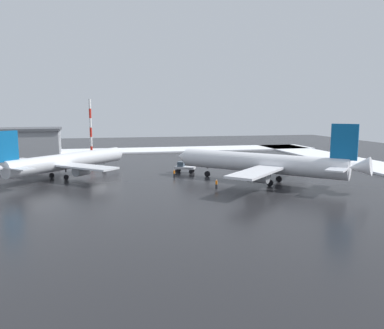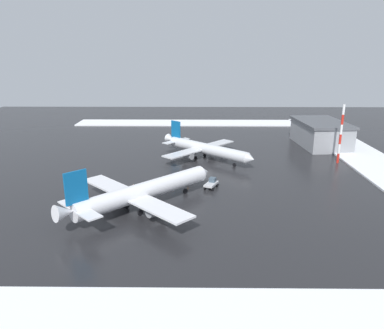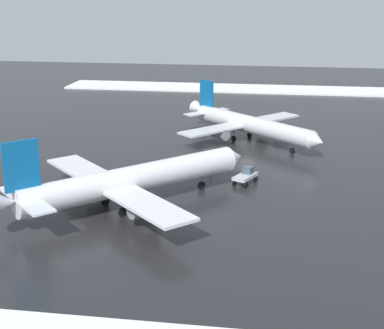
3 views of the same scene
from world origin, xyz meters
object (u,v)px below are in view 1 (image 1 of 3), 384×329
airplane_distant_tail (66,161)px  cargo_hangar (18,142)px  pushback_tug (184,167)px  airplane_foreground_jet (263,163)px  ground_crew_near_tug (174,173)px  antenna_mast (91,128)px  ground_crew_by_nose_gear (216,184)px

airplane_distant_tail → cargo_hangar: (18.33, -41.27, 0.98)m
pushback_tug → airplane_distant_tail: bearing=26.7°
airplane_foreground_jet → pushback_tug: (12.80, -15.35, -2.61)m
ground_crew_near_tug → antenna_mast: antenna_mast is taller
ground_crew_near_tug → ground_crew_by_nose_gear: (-5.52, 13.06, 0.00)m
airplane_distant_tail → antenna_mast: (-3.31, -39.95, 5.35)m
airplane_foreground_jet → antenna_mast: antenna_mast is taller
pushback_tug → ground_crew_by_nose_gear: pushback_tug is taller
ground_crew_near_tug → antenna_mast: size_ratio=0.10×
airplane_distant_tail → cargo_hangar: size_ratio=1.09×
antenna_mast → pushback_tug: bearing=119.5°
pushback_tug → cargo_hangar: 59.56m
pushback_tug → cargo_hangar: cargo_hangar is taller
airplane_foreground_jet → ground_crew_near_tug: 18.84m
cargo_hangar → ground_crew_near_tug: bearing=127.1°
antenna_mast → ground_crew_near_tug: bearing=112.8°
airplane_foreground_jet → antenna_mast: 64.77m
antenna_mast → cargo_hangar: (21.64, -1.32, -4.37)m
pushback_tug → antenna_mast: size_ratio=0.29×
airplane_foreground_jet → cargo_hangar: (56.54, -55.66, 0.54)m
airplane_foreground_jet → pushback_tug: 20.16m
pushback_tug → antenna_mast: (22.10, -38.99, 7.53)m
airplane_distant_tail → pushback_tug: bearing=-45.5°
ground_crew_near_tug → antenna_mast: (18.87, -44.88, 7.85)m
ground_crew_near_tug → ground_crew_by_nose_gear: same height
pushback_tug → ground_crew_near_tug: size_ratio=2.98×
airplane_foreground_jet → cargo_hangar: 79.34m
ground_crew_near_tug → cargo_hangar: cargo_hangar is taller
ground_crew_by_nose_gear → antenna_mast: antenna_mast is taller
airplane_foreground_jet → airplane_distant_tail: airplane_foreground_jet is taller
airplane_foreground_jet → ground_crew_by_nose_gear: airplane_foreground_jet is taller
ground_crew_by_nose_gear → antenna_mast: (24.39, -57.94, 7.85)m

